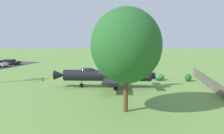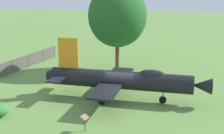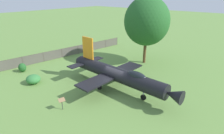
# 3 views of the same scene
# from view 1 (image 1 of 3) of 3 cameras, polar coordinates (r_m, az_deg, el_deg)

# --- Properties ---
(ground_plane) EXTENTS (200.00, 200.00, 0.00)m
(ground_plane) POSITION_cam_1_polar(r_m,az_deg,el_deg) (29.78, -1.28, -5.63)
(ground_plane) COLOR #668E42
(display_jet) EXTENTS (9.21, 14.13, 5.21)m
(display_jet) POSITION_cam_1_polar(r_m,az_deg,el_deg) (29.43, -1.97, -2.20)
(display_jet) COLOR black
(display_jet) RESTS_ON ground_plane
(shade_tree) EXTENTS (6.50, 6.56, 9.80)m
(shade_tree) POSITION_cam_1_polar(r_m,az_deg,el_deg) (19.54, 3.84, 5.76)
(shade_tree) COLOR brown
(shade_tree) RESTS_ON ground_plane
(perimeter_fence) EXTENTS (24.83, 4.05, 1.52)m
(perimeter_fence) POSITION_cam_1_polar(r_m,az_deg,el_deg) (29.96, 26.12, -4.80)
(perimeter_fence) COLOR #4C4238
(perimeter_fence) RESTS_ON ground_plane
(shrub_near_fence) EXTENTS (1.64, 1.74, 1.07)m
(shrub_near_fence) POSITION_cam_1_polar(r_m,az_deg,el_deg) (35.71, 12.57, -2.63)
(shrub_near_fence) COLOR #387F3D
(shrub_near_fence) RESTS_ON ground_plane
(shrub_by_tree) EXTENTS (1.01, 1.05, 1.22)m
(shrub_by_tree) POSITION_cam_1_polar(r_m,az_deg,el_deg) (36.13, 19.84, -2.68)
(shrub_by_tree) COLOR #235B26
(shrub_by_tree) RESTS_ON ground_plane
(info_plaque) EXTENTS (0.68, 0.54, 1.14)m
(info_plaque) POSITION_cam_1_polar(r_m,az_deg,el_deg) (35.88, 1.00, -1.86)
(info_plaque) COLOR #333333
(info_plaque) RESTS_ON ground_plane
(parked_car_black) EXTENTS (3.11, 5.00, 1.40)m
(parked_car_black) POSITION_cam_1_polar(r_m,az_deg,el_deg) (59.95, -25.68, 1.26)
(parked_car_black) COLOR black
(parked_car_black) RESTS_ON ground_plane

